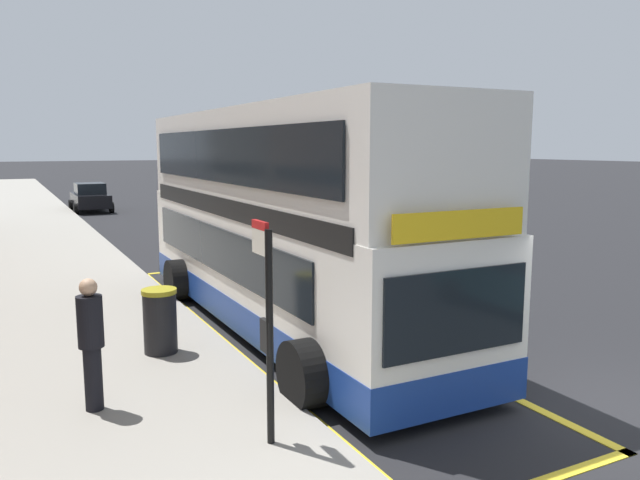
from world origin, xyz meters
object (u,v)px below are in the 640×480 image
(double_decker_bus, at_px, (282,227))
(parked_car_black_across, at_px, (90,197))
(litter_bin, at_px, (160,321))
(bus_stop_sign, at_px, (267,315))
(pedestrian_waiting_near_sign, at_px, (91,339))

(double_decker_bus, xyz_separation_m, parked_car_black_across, (-0.51, 25.80, -1.27))
(parked_car_black_across, distance_m, litter_bin, 26.90)
(bus_stop_sign, relative_size, pedestrian_waiting_near_sign, 1.47)
(double_decker_bus, xyz_separation_m, bus_stop_sign, (-2.35, -4.88, -0.35))
(double_decker_bus, height_order, bus_stop_sign, double_decker_bus)
(pedestrian_waiting_near_sign, xyz_separation_m, litter_bin, (1.36, 1.97, -0.43))
(double_decker_bus, relative_size, litter_bin, 9.81)
(pedestrian_waiting_near_sign, bearing_deg, bus_stop_sign, -47.34)
(parked_car_black_across, bearing_deg, bus_stop_sign, 83.84)
(litter_bin, bearing_deg, double_decker_bus, 20.03)
(litter_bin, bearing_deg, parked_car_black_across, 85.22)
(bus_stop_sign, xyz_separation_m, pedestrian_waiting_near_sign, (-1.76, 1.91, -0.58))
(bus_stop_sign, relative_size, parked_car_black_across, 0.64)
(litter_bin, bearing_deg, pedestrian_waiting_near_sign, -124.59)
(double_decker_bus, bearing_deg, bus_stop_sign, -115.70)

